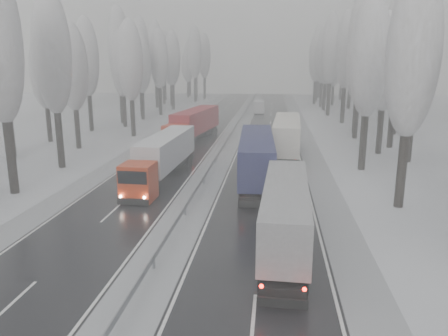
% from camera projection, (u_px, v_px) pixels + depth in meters
% --- Properties ---
extents(ground, '(260.00, 260.00, 0.00)m').
position_uv_depth(ground, '(128.00, 312.00, 18.34)').
color(ground, silver).
rests_on(ground, ground).
extents(carriageway_right, '(7.50, 200.00, 0.03)m').
position_uv_depth(carriageway_right, '(267.00, 160.00, 46.71)').
color(carriageway_right, black).
rests_on(carriageway_right, ground).
extents(carriageway_left, '(7.50, 200.00, 0.03)m').
position_uv_depth(carriageway_left, '(171.00, 158.00, 47.88)').
color(carriageway_left, black).
rests_on(carriageway_left, ground).
extents(median_slush, '(3.00, 200.00, 0.04)m').
position_uv_depth(median_slush, '(219.00, 159.00, 47.30)').
color(median_slush, '#A5A7AD').
rests_on(median_slush, ground).
extents(shoulder_right, '(2.40, 200.00, 0.04)m').
position_uv_depth(shoulder_right, '(314.00, 161.00, 46.16)').
color(shoulder_right, '#A5A7AD').
rests_on(shoulder_right, ground).
extents(shoulder_left, '(2.40, 200.00, 0.04)m').
position_uv_depth(shoulder_left, '(128.00, 157.00, 48.43)').
color(shoulder_left, '#A5A7AD').
rests_on(shoulder_left, ground).
extents(median_guardrail, '(0.12, 200.00, 0.76)m').
position_uv_depth(median_guardrail, '(219.00, 154.00, 47.15)').
color(median_guardrail, slate).
rests_on(median_guardrail, ground).
extents(tree_16, '(3.60, 3.60, 16.53)m').
position_uv_depth(tree_16, '(413.00, 56.00, 29.27)').
color(tree_16, black).
rests_on(tree_16, ground).
extents(tree_18, '(3.60, 3.60, 16.58)m').
position_uv_depth(tree_18, '(370.00, 57.00, 40.30)').
color(tree_18, black).
rests_on(tree_18, ground).
extents(tree_19, '(3.60, 3.60, 14.57)m').
position_uv_depth(tree_19, '(417.00, 71.00, 43.85)').
color(tree_19, black).
rests_on(tree_19, ground).
extents(tree_20, '(3.60, 3.60, 15.71)m').
position_uv_depth(tree_20, '(386.00, 63.00, 47.90)').
color(tree_20, black).
rests_on(tree_20, ground).
extents(tree_21, '(3.60, 3.60, 18.62)m').
position_uv_depth(tree_21, '(398.00, 47.00, 51.08)').
color(tree_21, black).
rests_on(tree_21, ground).
extents(tree_22, '(3.60, 3.60, 15.86)m').
position_uv_depth(tree_22, '(360.00, 62.00, 58.05)').
color(tree_22, black).
rests_on(tree_22, ground).
extents(tree_23, '(3.60, 3.60, 13.55)m').
position_uv_depth(tree_23, '(400.00, 73.00, 61.56)').
color(tree_23, black).
rests_on(tree_23, ground).
extents(tree_24, '(3.60, 3.60, 20.49)m').
position_uv_depth(tree_24, '(361.00, 41.00, 62.49)').
color(tree_24, black).
rests_on(tree_24, ground).
extents(tree_25, '(3.60, 3.60, 19.44)m').
position_uv_depth(tree_25, '(402.00, 47.00, 65.74)').
color(tree_25, black).
rests_on(tree_25, ground).
extents(tree_26, '(3.60, 3.60, 18.78)m').
position_uv_depth(tree_26, '(346.00, 51.00, 72.67)').
color(tree_26, black).
rests_on(tree_26, ground).
extents(tree_27, '(3.60, 3.60, 17.62)m').
position_uv_depth(tree_27, '(385.00, 55.00, 75.92)').
color(tree_27, black).
rests_on(tree_27, ground).
extents(tree_28, '(3.60, 3.60, 19.62)m').
position_uv_depth(tree_28, '(331.00, 49.00, 83.00)').
color(tree_28, black).
rests_on(tree_28, ground).
extents(tree_29, '(3.60, 3.60, 18.11)m').
position_uv_depth(tree_29, '(367.00, 55.00, 86.27)').
color(tree_29, black).
rests_on(tree_29, ground).
extents(tree_30, '(3.60, 3.60, 17.86)m').
position_uv_depth(tree_30, '(326.00, 56.00, 92.65)').
color(tree_30, black).
rests_on(tree_30, ground).
extents(tree_31, '(3.60, 3.60, 18.58)m').
position_uv_depth(tree_31, '(352.00, 54.00, 95.74)').
color(tree_31, black).
rests_on(tree_31, ground).
extents(tree_32, '(3.60, 3.60, 17.33)m').
position_uv_depth(tree_32, '(323.00, 58.00, 99.97)').
color(tree_32, black).
rests_on(tree_32, ground).
extents(tree_33, '(3.60, 3.60, 14.33)m').
position_uv_depth(tree_33, '(334.00, 66.00, 103.93)').
color(tree_33, black).
rests_on(tree_33, ground).
extents(tree_34, '(3.60, 3.60, 17.63)m').
position_uv_depth(tree_34, '(316.00, 57.00, 106.88)').
color(tree_34, black).
rests_on(tree_34, ground).
extents(tree_35, '(3.60, 3.60, 18.25)m').
position_uv_depth(tree_35, '(352.00, 56.00, 109.62)').
color(tree_35, black).
rests_on(tree_35, ground).
extents(tree_36, '(3.60, 3.60, 20.23)m').
position_uv_depth(tree_36, '(318.00, 51.00, 115.85)').
color(tree_36, black).
rests_on(tree_36, ground).
extents(tree_37, '(3.60, 3.60, 16.37)m').
position_uv_depth(tree_37, '(342.00, 61.00, 119.51)').
color(tree_37, black).
rests_on(tree_37, ground).
extents(tree_38, '(3.60, 3.60, 17.97)m').
position_uv_depth(tree_38, '(320.00, 57.00, 126.20)').
color(tree_38, black).
rests_on(tree_38, ground).
extents(tree_39, '(3.60, 3.60, 16.19)m').
position_uv_depth(tree_39, '(329.00, 61.00, 130.01)').
color(tree_39, black).
rests_on(tree_39, ground).
extents(tree_58, '(3.60, 3.60, 17.21)m').
position_uv_depth(tree_58, '(52.00, 53.00, 41.12)').
color(tree_58, black).
rests_on(tree_58, ground).
extents(tree_59, '(3.60, 3.60, 18.41)m').
position_uv_depth(tree_59, '(1.00, 46.00, 45.65)').
color(tree_59, black).
rests_on(tree_59, ground).
extents(tree_60, '(3.60, 3.60, 14.84)m').
position_uv_depth(tree_60, '(73.00, 68.00, 51.06)').
color(tree_60, black).
rests_on(tree_60, ground).
extents(tree_61, '(3.60, 3.60, 13.95)m').
position_uv_depth(tree_61, '(44.00, 72.00, 55.70)').
color(tree_61, black).
rests_on(tree_61, ground).
extents(tree_62, '(3.60, 3.60, 16.04)m').
position_uv_depth(tree_62, '(130.00, 61.00, 59.66)').
color(tree_62, black).
rests_on(tree_62, ground).
extents(tree_63, '(3.60, 3.60, 16.88)m').
position_uv_depth(tree_63, '(87.00, 58.00, 64.27)').
color(tree_63, black).
rests_on(tree_63, ground).
extents(tree_64, '(3.60, 3.60, 15.42)m').
position_uv_depth(tree_64, '(122.00, 64.00, 68.91)').
color(tree_64, black).
rests_on(tree_64, ground).
extents(tree_65, '(3.60, 3.60, 19.48)m').
position_uv_depth(tree_65, '(119.00, 48.00, 72.36)').
color(tree_65, black).
rests_on(tree_65, ground).
extents(tree_66, '(3.60, 3.60, 15.23)m').
position_uv_depth(tree_66, '(141.00, 64.00, 78.22)').
color(tree_66, black).
rests_on(tree_66, ground).
extents(tree_67, '(3.60, 3.60, 17.09)m').
position_uv_depth(tree_67, '(140.00, 58.00, 81.96)').
color(tree_67, black).
rests_on(tree_67, ground).
extents(tree_68, '(3.60, 3.60, 16.65)m').
position_uv_depth(tree_68, '(159.00, 59.00, 84.36)').
color(tree_68, black).
rests_on(tree_68, ground).
extents(tree_69, '(3.60, 3.60, 19.35)m').
position_uv_depth(tree_69, '(141.00, 51.00, 88.36)').
color(tree_69, black).
rests_on(tree_69, ground).
extents(tree_70, '(3.60, 3.60, 17.09)m').
position_uv_depth(tree_70, '(172.00, 58.00, 94.00)').
color(tree_70, black).
rests_on(tree_70, ground).
extents(tree_71, '(3.60, 3.60, 19.61)m').
position_uv_depth(tree_71, '(155.00, 51.00, 98.01)').
color(tree_71, black).
rests_on(tree_71, ground).
extents(tree_72, '(3.60, 3.60, 15.11)m').
position_uv_depth(tree_72, '(171.00, 64.00, 103.61)').
color(tree_72, black).
rests_on(tree_72, ground).
extents(tree_73, '(3.60, 3.60, 17.22)m').
position_uv_depth(tree_73, '(163.00, 58.00, 107.47)').
color(tree_73, black).
rests_on(tree_73, ground).
extents(tree_74, '(3.60, 3.60, 19.68)m').
position_uv_depth(tree_74, '(195.00, 52.00, 112.91)').
color(tree_74, black).
rests_on(tree_74, ground).
extents(tree_75, '(3.60, 3.60, 18.60)m').
position_uv_depth(tree_75, '(164.00, 55.00, 117.95)').
color(tree_75, black).
rests_on(tree_75, ground).
extents(tree_76, '(3.60, 3.60, 18.55)m').
position_uv_depth(tree_76, '(204.00, 56.00, 122.03)').
color(tree_76, black).
rests_on(tree_76, ground).
extents(tree_77, '(3.60, 3.60, 14.32)m').
position_uv_depth(tree_77, '(188.00, 66.00, 127.15)').
color(tree_77, black).
rests_on(tree_77, ground).
extents(tree_78, '(3.60, 3.60, 19.55)m').
position_uv_depth(tree_78, '(196.00, 54.00, 128.63)').
color(tree_78, black).
rests_on(tree_78, ground).
extents(tree_79, '(3.60, 3.60, 17.07)m').
position_uv_depth(tree_79, '(189.00, 60.00, 133.17)').
color(tree_79, black).
rests_on(tree_79, ground).
extents(truck_grey_tarp, '(2.80, 14.85, 3.79)m').
position_uv_depth(truck_grey_tarp, '(286.00, 206.00, 25.07)').
color(truck_grey_tarp, '#4C4D51').
rests_on(truck_grey_tarp, ground).
extents(truck_blue_box, '(3.37, 16.84, 4.29)m').
position_uv_depth(truck_blue_box, '(256.00, 155.00, 37.51)').
color(truck_blue_box, '#1D2449').
rests_on(truck_blue_box, ground).
extents(truck_cream_box, '(3.28, 16.79, 4.28)m').
position_uv_depth(truck_cream_box, '(287.00, 134.00, 48.31)').
color(truck_cream_box, '#9C998A').
rests_on(truck_cream_box, ground).
extents(box_truck_distant, '(2.52, 6.82, 2.50)m').
position_uv_depth(box_truck_distant, '(259.00, 106.00, 90.67)').
color(box_truck_distant, '#B8BAC0').
rests_on(box_truck_distant, ground).
extents(truck_red_white, '(2.91, 15.09, 3.85)m').
position_uv_depth(truck_red_white, '(164.00, 154.00, 38.80)').
color(truck_red_white, '#B6280A').
rests_on(truck_red_white, ground).
extents(truck_red_red, '(4.71, 16.43, 4.18)m').
position_uv_depth(truck_red_red, '(194.00, 124.00, 56.71)').
color(truck_red_red, red).
rests_on(truck_red_red, ground).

